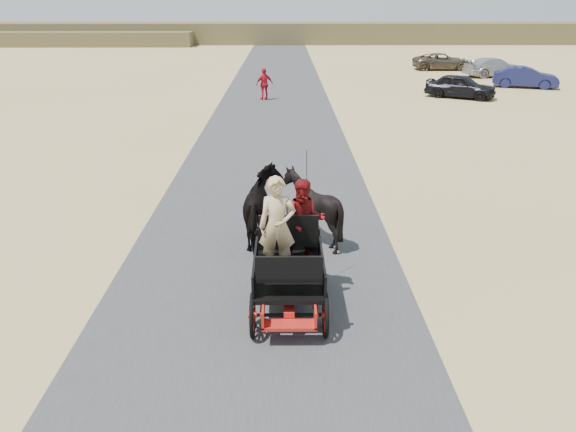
{
  "coord_description": "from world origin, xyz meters",
  "views": [
    {
      "loc": [
        0.5,
        -9.34,
        5.4
      ],
      "look_at": [
        0.58,
        1.34,
        1.2
      ],
      "focal_mm": 35.0,
      "sensor_mm": 36.0,
      "label": 1
    }
  ],
  "objects_px": {
    "car_a": "(461,86)",
    "horse_left": "(264,208)",
    "car_b": "(526,77)",
    "car_c": "(494,67)",
    "car_d": "(442,62)",
    "carriage": "(289,290)",
    "pedestrian": "(264,84)",
    "horse_right": "(311,208)"
  },
  "relations": [
    {
      "from": "car_d",
      "to": "pedestrian",
      "type": "bearing_deg",
      "value": 135.44
    },
    {
      "from": "pedestrian",
      "to": "car_a",
      "type": "relative_size",
      "value": 0.45
    },
    {
      "from": "horse_left",
      "to": "car_b",
      "type": "distance_m",
      "value": 28.39
    },
    {
      "from": "pedestrian",
      "to": "car_d",
      "type": "relative_size",
      "value": 0.38
    },
    {
      "from": "car_c",
      "to": "car_a",
      "type": "bearing_deg",
      "value": 138.12
    },
    {
      "from": "car_b",
      "to": "car_c",
      "type": "distance_m",
      "value": 5.15
    },
    {
      "from": "car_a",
      "to": "horse_left",
      "type": "bearing_deg",
      "value": -178.31
    },
    {
      "from": "horse_right",
      "to": "car_b",
      "type": "distance_m",
      "value": 27.8
    },
    {
      "from": "car_a",
      "to": "car_d",
      "type": "xyz_separation_m",
      "value": [
        2.39,
        12.98,
        -0.03
      ]
    },
    {
      "from": "car_b",
      "to": "pedestrian",
      "type": "bearing_deg",
      "value": 123.42
    },
    {
      "from": "pedestrian",
      "to": "car_c",
      "type": "relative_size",
      "value": 0.38
    },
    {
      "from": "pedestrian",
      "to": "carriage",
      "type": "bearing_deg",
      "value": 67.32
    },
    {
      "from": "horse_left",
      "to": "car_b",
      "type": "relative_size",
      "value": 0.52
    },
    {
      "from": "horse_right",
      "to": "car_a",
      "type": "relative_size",
      "value": 0.44
    },
    {
      "from": "carriage",
      "to": "car_a",
      "type": "distance_m",
      "value": 24.98
    },
    {
      "from": "horse_left",
      "to": "car_c",
      "type": "height_order",
      "value": "horse_left"
    },
    {
      "from": "carriage",
      "to": "pedestrian",
      "type": "xyz_separation_m",
      "value": [
        -1.15,
        22.35,
        0.5
      ]
    },
    {
      "from": "carriage",
      "to": "horse_left",
      "type": "distance_m",
      "value": 3.09
    },
    {
      "from": "car_a",
      "to": "car_d",
      "type": "relative_size",
      "value": 0.86
    },
    {
      "from": "carriage",
      "to": "pedestrian",
      "type": "bearing_deg",
      "value": 92.95
    },
    {
      "from": "carriage",
      "to": "car_c",
      "type": "bearing_deg",
      "value": 64.88
    },
    {
      "from": "car_b",
      "to": "car_c",
      "type": "xyz_separation_m",
      "value": [
        -0.15,
        5.15,
        0.01
      ]
    },
    {
      "from": "car_d",
      "to": "car_c",
      "type": "bearing_deg",
      "value": -146.84
    },
    {
      "from": "car_a",
      "to": "car_d",
      "type": "height_order",
      "value": "car_a"
    },
    {
      "from": "horse_left",
      "to": "horse_right",
      "type": "distance_m",
      "value": 1.1
    },
    {
      "from": "car_c",
      "to": "car_d",
      "type": "distance_m",
      "value": 4.86
    },
    {
      "from": "car_d",
      "to": "carriage",
      "type": "bearing_deg",
      "value": 161.27
    },
    {
      "from": "horse_left",
      "to": "horse_right",
      "type": "height_order",
      "value": "horse_right"
    },
    {
      "from": "carriage",
      "to": "pedestrian",
      "type": "distance_m",
      "value": 22.39
    },
    {
      "from": "carriage",
      "to": "car_c",
      "type": "distance_m",
      "value": 35.17
    },
    {
      "from": "horse_right",
      "to": "car_a",
      "type": "distance_m",
      "value": 22.02
    },
    {
      "from": "car_c",
      "to": "car_d",
      "type": "relative_size",
      "value": 1.0
    },
    {
      "from": "horse_right",
      "to": "car_c",
      "type": "xyz_separation_m",
      "value": [
        14.38,
        28.84,
        -0.19
      ]
    },
    {
      "from": "horse_left",
      "to": "car_a",
      "type": "height_order",
      "value": "horse_left"
    },
    {
      "from": "car_b",
      "to": "car_d",
      "type": "height_order",
      "value": "car_b"
    },
    {
      "from": "horse_right",
      "to": "car_b",
      "type": "xyz_separation_m",
      "value": [
        14.53,
        23.7,
        -0.21
      ]
    },
    {
      "from": "car_b",
      "to": "car_a",
      "type": "bearing_deg",
      "value": 144.32
    },
    {
      "from": "car_a",
      "to": "horse_right",
      "type": "bearing_deg",
      "value": -175.78
    },
    {
      "from": "car_a",
      "to": "car_c",
      "type": "xyz_separation_m",
      "value": [
        5.04,
        8.9,
        -0.0
      ]
    },
    {
      "from": "pedestrian",
      "to": "car_a",
      "type": "distance_m",
      "value": 11.06
    },
    {
      "from": "horse_right",
      "to": "car_c",
      "type": "height_order",
      "value": "horse_right"
    },
    {
      "from": "carriage",
      "to": "car_d",
      "type": "distance_m",
      "value": 37.96
    }
  ]
}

